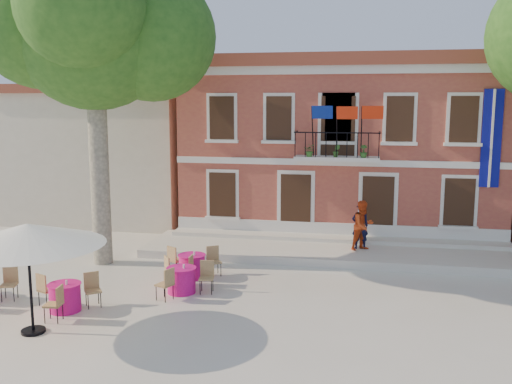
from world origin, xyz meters
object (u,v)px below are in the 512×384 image
Objects in this scene: cafe_table_0 at (65,296)px; pedestrian_orange at (363,225)px; pedestrian_navy at (360,226)px; plane_tree_west at (93,29)px; cafe_table_1 at (181,279)px; cafe_table_3 at (192,265)px; patio_umbrella at (27,235)px.

pedestrian_orange is at bearing 41.37° from cafe_table_0.
plane_tree_west is at bearing 0.02° from pedestrian_navy.
pedestrian_orange is (9.00, 2.40, -6.82)m from plane_tree_west.
cafe_table_3 is (-0.12, 1.44, 0.00)m from cafe_table_1.
pedestrian_navy is (8.89, 2.55, -6.88)m from plane_tree_west.
patio_umbrella is 2.54m from cafe_table_0.
patio_umbrella is 2.18× the size of pedestrian_navy.
plane_tree_west is 5.87× the size of cafe_table_1.
cafe_table_0 is at bearing -76.57° from plane_tree_west.
cafe_table_1 is at bearing -34.02° from plane_tree_west.
patio_umbrella is 5.97m from cafe_table_3.
plane_tree_west is at bearing 145.98° from cafe_table_1.
patio_umbrella is 2.03× the size of pedestrian_orange.
pedestrian_orange is at bearing 14.96° from plane_tree_west.
cafe_table_0 is at bearing -178.92° from pedestrian_orange.
plane_tree_west reaches higher than pedestrian_orange.
plane_tree_west reaches higher than cafe_table_0.
cafe_table_0 is at bearing 26.37° from pedestrian_navy.
cafe_table_3 is (-5.39, -3.47, -0.78)m from pedestrian_orange.
pedestrian_navy reaches higher than cafe_table_3.
pedestrian_navy reaches higher than cafe_table_0.
cafe_table_1 is (3.72, -2.51, -7.60)m from plane_tree_west.
cafe_table_0 and cafe_table_1 have the same top height.
cafe_table_1 is (-5.17, -5.06, -0.72)m from pedestrian_navy.
pedestrian_orange reaches higher than cafe_table_0.
cafe_table_1 is at bearing 53.11° from patio_umbrella.
pedestrian_navy is 7.27m from cafe_table_1.
cafe_table_3 is at bearing -16.53° from plane_tree_west.
pedestrian_orange is (0.10, -0.14, 0.06)m from pedestrian_navy.
patio_umbrella reaches higher than cafe_table_0.
patio_umbrella is 1.99× the size of cafe_table_0.
patio_umbrella is at bearing -80.08° from plane_tree_west.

